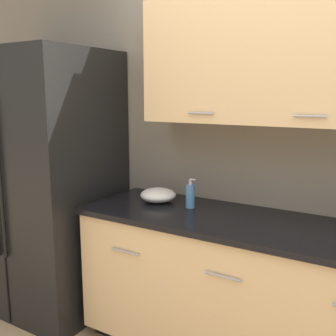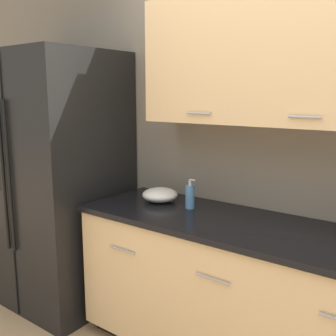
{
  "view_description": "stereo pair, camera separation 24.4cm",
  "coord_description": "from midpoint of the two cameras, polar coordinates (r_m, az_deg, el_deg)",
  "views": [
    {
      "loc": [
        0.55,
        -1.03,
        1.6
      ],
      "look_at": [
        -0.69,
        1.02,
        1.15
      ],
      "focal_mm": 42.0,
      "sensor_mm": 36.0,
      "label": 1
    },
    {
      "loc": [
        0.75,
        -0.9,
        1.6
      ],
      "look_at": [
        -0.69,
        1.02,
        1.15
      ],
      "focal_mm": 42.0,
      "sensor_mm": 36.0,
      "label": 2
    }
  ],
  "objects": [
    {
      "name": "soap_dispenser",
      "position": [
        2.45,
        6.06,
        -4.14
      ],
      "size": [
        0.06,
        0.06,
        0.19
      ],
      "color": "#4C7FB2",
      "rests_on": "counter_unit"
    },
    {
      "name": "wall_back",
      "position": [
        2.37,
        21.86,
        5.78
      ],
      "size": [
        10.0,
        0.39,
        2.6
      ],
      "color": "gray",
      "rests_on": "ground_plane"
    },
    {
      "name": "mixing_bowl",
      "position": [
        2.6,
        1.52,
        -3.94
      ],
      "size": [
        0.24,
        0.24,
        0.09
      ],
      "color": "white",
      "rests_on": "counter_unit"
    },
    {
      "name": "refrigerator",
      "position": [
        3.09,
        -13.78,
        -1.76
      ],
      "size": [
        0.96,
        0.81,
        1.9
      ],
      "color": "black",
      "rests_on": "ground_plane"
    },
    {
      "name": "counter_unit",
      "position": [
        2.35,
        20.73,
        -19.19
      ],
      "size": [
        2.61,
        0.64,
        0.9
      ],
      "color": "black",
      "rests_on": "ground_plane"
    }
  ]
}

